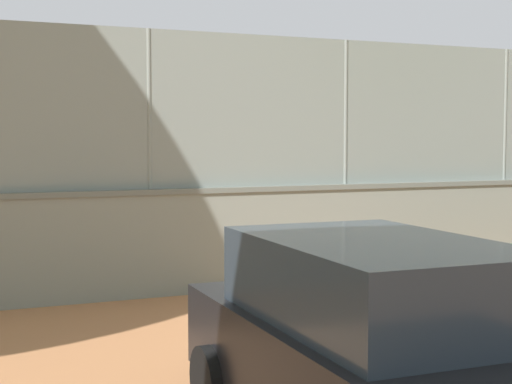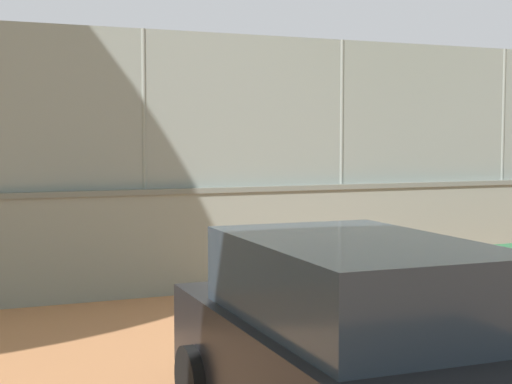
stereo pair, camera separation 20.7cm
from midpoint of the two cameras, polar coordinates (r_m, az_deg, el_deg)
ground_plane at (r=25.19m, az=-2.83°, el=-1.37°), size 260.00×260.00×0.00m
perimeter_wall at (r=14.65m, az=18.22°, el=-2.24°), size 27.09×1.28×1.61m
fence_panel_on_wall at (r=14.58m, az=18.39°, el=5.51°), size 26.60×0.96×2.36m
player_baseline_waiting at (r=25.37m, az=-3.43°, el=0.98°), size 1.08×0.88×1.72m
player_crossing_court at (r=20.02m, az=-11.06°, el=-0.14°), size 1.05×0.74×1.59m
sports_ball at (r=24.97m, az=-1.18°, el=2.23°), size 0.22×0.22×0.22m
parked_car_black at (r=5.59m, az=9.29°, el=-11.77°), size 2.10×4.31×1.63m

